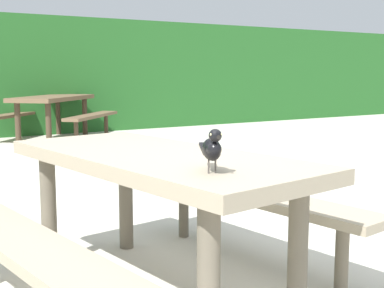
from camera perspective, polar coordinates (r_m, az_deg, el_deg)
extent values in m
cube|color=gray|center=(2.66, -3.96, -1.67)|extent=(1.01, 1.89, 0.07)
cylinder|color=#635B4C|center=(2.07, 1.82, -15.11)|extent=(0.09, 0.09, 0.67)
cylinder|color=#635B4C|center=(2.43, 11.40, -11.70)|extent=(0.09, 0.09, 0.67)
cylinder|color=#635B4C|center=(3.20, -15.29, -7.07)|extent=(0.09, 0.09, 0.67)
cylinder|color=#635B4C|center=(3.45, -7.20, -5.79)|extent=(0.09, 0.09, 0.67)
cube|color=gray|center=(2.40, -17.79, -10.23)|extent=(0.53, 1.73, 0.05)
cube|color=gray|center=(3.17, 6.43, -5.50)|extent=(0.53, 1.73, 0.05)
cylinder|color=#635B4C|center=(2.85, 15.95, -11.93)|extent=(0.07, 0.07, 0.39)
cylinder|color=#635B4C|center=(3.68, -0.91, -7.10)|extent=(0.07, 0.07, 0.39)
ellipsoid|color=black|center=(2.09, 2.15, -0.60)|extent=(0.12, 0.17, 0.09)
ellipsoid|color=black|center=(2.05, 2.41, -0.57)|extent=(0.08, 0.08, 0.06)
sphere|color=black|center=(2.03, 2.54, 0.93)|extent=(0.05, 0.05, 0.05)
sphere|color=#EAE08C|center=(2.02, 3.16, 1.05)|extent=(0.01, 0.01, 0.01)
sphere|color=#EAE08C|center=(2.01, 2.08, 1.03)|extent=(0.01, 0.01, 0.01)
cone|color=black|center=(1.99, 2.82, 0.79)|extent=(0.03, 0.03, 0.02)
cube|color=black|center=(2.21, 1.44, -0.50)|extent=(0.07, 0.11, 0.04)
cylinder|color=#47423D|center=(2.10, 2.56, -2.45)|extent=(0.01, 0.01, 0.05)
cylinder|color=#47423D|center=(2.09, 1.81, -2.48)|extent=(0.01, 0.01, 0.05)
cube|color=brown|center=(9.27, -14.87, 4.83)|extent=(1.79, 1.83, 0.07)
cylinder|color=#423324|center=(9.82, -11.56, 2.92)|extent=(0.09, 0.09, 0.67)
cylinder|color=#423324|center=(10.04, -14.35, 2.94)|extent=(0.09, 0.09, 0.67)
cylinder|color=#423324|center=(8.55, -15.31, 2.10)|extent=(0.09, 0.09, 0.67)
cylinder|color=#423324|center=(8.81, -18.39, 2.14)|extent=(0.09, 0.09, 0.67)
cube|color=brown|center=(9.00, -10.82, 3.02)|extent=(1.38, 1.43, 0.05)
cylinder|color=#423324|center=(9.61, -9.31, 2.03)|extent=(0.07, 0.07, 0.39)
cylinder|color=#423324|center=(8.43, -12.46, 1.16)|extent=(0.07, 0.07, 0.39)
cube|color=brown|center=(9.63, -18.54, 3.05)|extent=(1.38, 1.43, 0.05)
cylinder|color=#423324|center=(10.20, -16.66, 2.13)|extent=(0.07, 0.07, 0.39)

